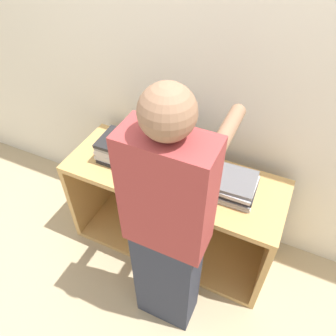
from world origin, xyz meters
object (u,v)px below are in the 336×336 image
laptop_stack_right (228,185)px  laptop_stack_left (125,150)px  laptop_open (177,163)px  person (168,232)px

laptop_stack_right → laptop_stack_left: bearing=-179.7°
laptop_open → laptop_stack_right: size_ratio=0.94×
laptop_open → laptop_stack_right: bearing=-7.3°
laptop_stack_right → person: (-0.17, -0.47, 0.04)m
person → laptop_stack_left: bearing=138.2°
laptop_open → person: 0.55m
laptop_stack_right → person: size_ratio=0.20×
laptop_stack_left → person: size_ratio=0.21×
laptop_open → laptop_stack_right: (0.35, -0.04, 0.01)m
laptop_open → person: person is taller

